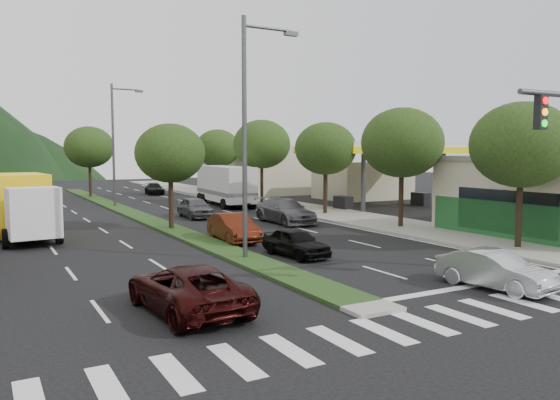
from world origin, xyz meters
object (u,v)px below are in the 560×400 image
car_queue_c (233,228)px  car_queue_f (154,189)px  tree_r_a (522,145)px  tree_r_d (262,144)px  box_truck (23,209)px  motorhome (225,185)px  suv_maroon (187,288)px  sedan_silver (495,270)px  tree_r_b (402,143)px  car_queue_d (237,200)px  tree_med_far (89,147)px  tree_r_c (326,149)px  streetlight_near (249,126)px  car_queue_b (285,211)px  car_queue_e (195,207)px  tree_med_near (170,153)px  tree_r_e (218,148)px  streetlight_mid (116,139)px  car_queue_a (296,242)px

car_queue_c → car_queue_f: bearing=84.4°
tree_r_a → tree_r_d: 26.00m
box_truck → motorhome: box_truck is taller
tree_r_d → suv_maroon: tree_r_d is taller
tree_r_d → box_truck: size_ratio=1.02×
sedan_silver → tree_r_b: bearing=53.2°
suv_maroon → car_queue_d: bearing=-121.6°
car_queue_f → car_queue_c: bearing=-91.8°
tree_med_far → tree_r_c: bearing=-63.4°
tree_med_far → motorhome: (8.59, -13.90, -3.24)m
tree_r_b → tree_r_c: tree_r_b is taller
sedan_silver → car_queue_f: bearing=80.3°
streetlight_near → car_queue_b: size_ratio=1.88×
tree_r_c → sedan_silver: tree_r_c is taller
tree_r_b → car_queue_c: size_ratio=1.64×
tree_r_b → car_queue_e: size_ratio=1.67×
car_queue_b → box_truck: box_truck is taller
tree_r_d → tree_med_near: size_ratio=1.19×
tree_r_e → box_truck: size_ratio=0.96×
car_queue_f → tree_med_near: bearing=-96.6°
car_queue_d → car_queue_f: bearing=103.2°
car_queue_c → car_queue_d: size_ratio=0.92×
tree_med_far → car_queue_c: 31.75m
tree_med_far → streetlight_mid: size_ratio=0.69×
car_queue_a → car_queue_e: size_ratio=0.87×
tree_r_e → car_queue_c: 29.66m
tree_r_b → motorhome: 18.71m
streetlight_mid → car_queue_f: (6.51, 11.95, -4.98)m
streetlight_mid → motorhome: bearing=-19.1°
car_queue_f → box_truck: (-14.43, -26.50, 0.99)m
sedan_silver → car_queue_d: 28.68m
tree_r_c → tree_r_e: 20.00m
tree_r_c → tree_r_a: bearing=-90.0°
tree_r_b → suv_maroon: bearing=-149.0°
suv_maroon → car_queue_a: size_ratio=1.34×
tree_r_a → tree_med_far: tree_med_far is taller
tree_r_b → car_queue_e: (-8.70, 11.00, -4.33)m
tree_r_a → tree_r_e: (0.00, 36.00, 0.07)m
suv_maroon → car_queue_b: 19.65m
streetlight_near → sedan_silver: streetlight_near is taller
streetlight_mid → car_queue_d: streetlight_mid is taller
tree_r_b → sedan_silver: tree_r_b is taller
tree_r_d → car_queue_f: (-5.29, 14.95, -4.58)m
tree_r_c → box_truck: size_ratio=0.93×
sedan_silver → box_truck: size_ratio=0.55×
tree_r_b → car_queue_b: (-4.66, 5.58, -4.27)m
tree_r_d → tree_r_e: 10.00m
tree_med_near → box_truck: 8.24m
sedan_silver → car_queue_c: car_queue_c is taller
car_queue_d → motorhome: (-0.16, 2.09, 1.13)m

